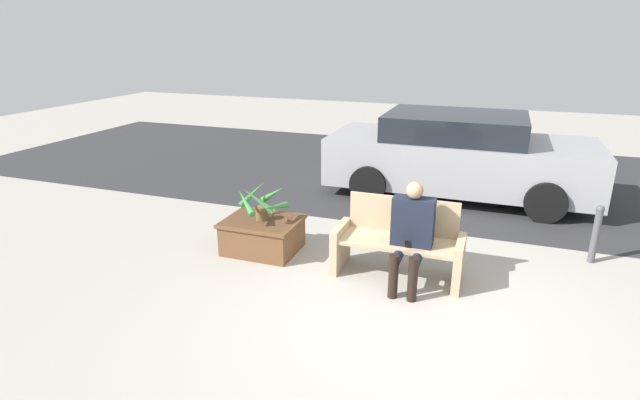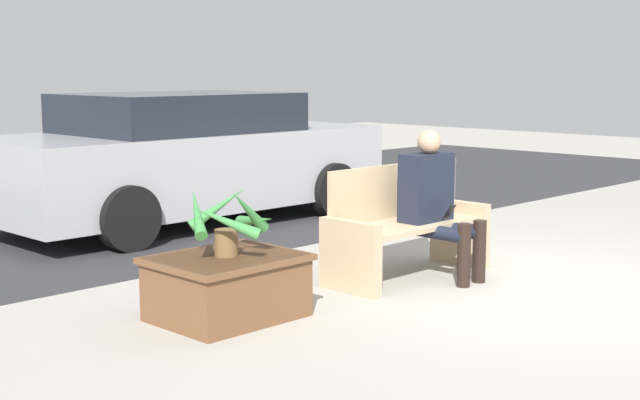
{
  "view_description": "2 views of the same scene",
  "coord_description": "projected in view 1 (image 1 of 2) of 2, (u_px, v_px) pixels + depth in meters",
  "views": [
    {
      "loc": [
        0.65,
        -4.35,
        2.72
      ],
      "look_at": [
        -1.25,
        0.89,
        0.82
      ],
      "focal_mm": 28.0,
      "sensor_mm": 36.0,
      "label": 1
    },
    {
      "loc": [
        -5.76,
        -3.54,
        1.66
      ],
      "look_at": [
        -0.92,
        1.24,
        0.65
      ],
      "focal_mm": 50.0,
      "sensor_mm": 36.0,
      "label": 2
    }
  ],
  "objects": [
    {
      "name": "parked_car",
      "position": [
        458.0,
        155.0,
        8.48
      ],
      "size": [
        4.36,
        1.98,
        1.4
      ],
      "color": "#99999E",
      "rests_on": "ground_plane"
    },
    {
      "name": "potted_plant",
      "position": [
        261.0,
        202.0,
        6.26
      ],
      "size": [
        0.64,
        0.64,
        0.5
      ],
      "color": "brown",
      "rests_on": "planter_box"
    },
    {
      "name": "ground_plane",
      "position": [
        408.0,
        319.0,
        4.96
      ],
      "size": [
        30.0,
        30.0,
        0.0
      ],
      "primitive_type": "plane",
      "color": "#9E998E"
    },
    {
      "name": "bollard_post",
      "position": [
        596.0,
        233.0,
        6.05
      ],
      "size": [
        0.09,
        0.09,
        0.74
      ],
      "color": "#4C4C51",
      "rests_on": "ground_plane"
    },
    {
      "name": "bench",
      "position": [
        399.0,
        243.0,
        5.74
      ],
      "size": [
        1.47,
        0.56,
        0.89
      ],
      "color": "tan",
      "rests_on": "ground_plane"
    },
    {
      "name": "person_seated",
      "position": [
        411.0,
        231.0,
        5.44
      ],
      "size": [
        0.46,
        0.62,
        1.18
      ],
      "color": "black",
      "rests_on": "ground_plane"
    },
    {
      "name": "road_surface",
      "position": [
        458.0,
        177.0,
        9.72
      ],
      "size": [
        20.0,
        6.0,
        0.01
      ],
      "primitive_type": "cube",
      "color": "#2D2D30",
      "rests_on": "ground_plane"
    },
    {
      "name": "planter_box",
      "position": [
        263.0,
        234.0,
        6.42
      ],
      "size": [
        0.95,
        0.77,
        0.43
      ],
      "color": "brown",
      "rests_on": "ground_plane"
    }
  ]
}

